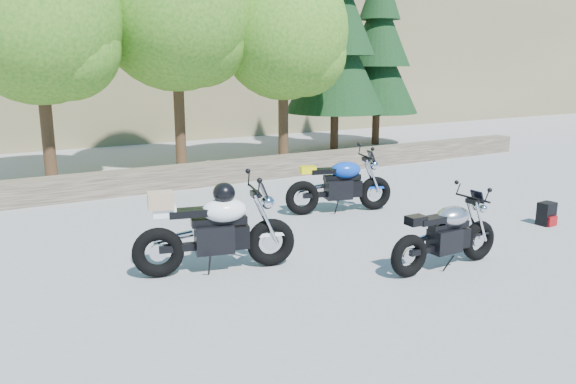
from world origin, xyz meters
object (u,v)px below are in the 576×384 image
object	(u,v)px
silver_bike	(447,236)
backpack	(547,214)
blue_bike	(340,186)
white_bike	(215,229)

from	to	relation	value
silver_bike	backpack	distance (m)	3.19
silver_bike	blue_bike	world-z (taller)	blue_bike
white_bike	silver_bike	bearing A→B (deg)	-14.14
backpack	silver_bike	bearing A→B (deg)	-171.88
blue_bike	silver_bike	bearing A→B (deg)	-83.94
white_bike	backpack	distance (m)	5.98
backpack	white_bike	bearing A→B (deg)	168.35
silver_bike	blue_bike	xyz separation A→B (m)	(0.51, 3.19, 0.05)
white_bike	backpack	world-z (taller)	white_bike
blue_bike	white_bike	bearing A→B (deg)	-137.58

